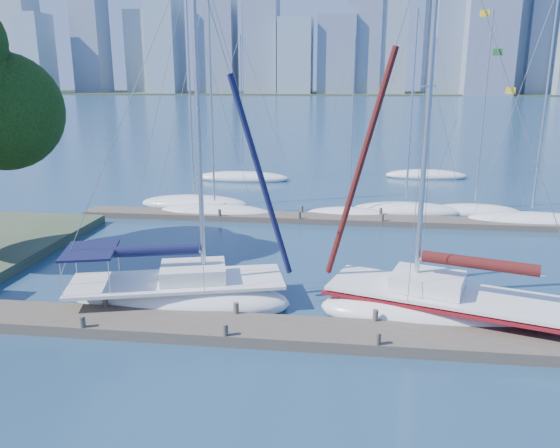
# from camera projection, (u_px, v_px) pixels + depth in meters

# --- Properties ---
(ground) EXTENTS (700.00, 700.00, 0.00)m
(ground) POSITION_uv_depth(u_px,v_px,m) (231.00, 334.00, 19.10)
(ground) COLOR navy
(ground) RESTS_ON ground
(near_dock) EXTENTS (26.00, 2.00, 0.40)m
(near_dock) POSITION_uv_depth(u_px,v_px,m) (231.00, 329.00, 19.05)
(near_dock) COLOR #4B4037
(near_dock) RESTS_ON ground
(far_dock) EXTENTS (30.00, 1.80, 0.36)m
(far_dock) POSITION_uv_depth(u_px,v_px,m) (316.00, 218.00, 34.15)
(far_dock) COLOR #4B4037
(far_dock) RESTS_ON ground
(far_shore) EXTENTS (800.00, 100.00, 1.50)m
(far_shore) POSITION_uv_depth(u_px,v_px,m) (344.00, 93.00, 325.77)
(far_shore) COLOR #38472D
(far_shore) RESTS_ON ground
(sailboat_navy) EXTENTS (9.33, 5.14, 13.66)m
(sailboat_navy) POSITION_uv_depth(u_px,v_px,m) (177.00, 280.00, 21.33)
(sailboat_navy) COLOR white
(sailboat_navy) RESTS_ON ground
(sailboat_maroon) EXTENTS (9.56, 5.56, 15.07)m
(sailboat_maroon) POSITION_uv_depth(u_px,v_px,m) (444.00, 290.00, 20.06)
(sailboat_maroon) COLOR white
(sailboat_maroon) RESTS_ON ground
(bg_boat_0) EXTENTS (7.84, 3.80, 14.90)m
(bg_boat_0) POSITION_uv_depth(u_px,v_px,m) (194.00, 203.00, 37.85)
(bg_boat_0) COLOR white
(bg_boat_0) RESTS_ON ground
(bg_boat_1) EXTENTS (7.76, 5.20, 14.46)m
(bg_boat_1) POSITION_uv_depth(u_px,v_px,m) (215.00, 212.00, 35.49)
(bg_boat_1) COLOR white
(bg_boat_1) RESTS_ON ground
(bg_boat_2) EXTENTS (5.75, 2.71, 11.30)m
(bg_boat_2) POSITION_uv_depth(u_px,v_px,m) (349.00, 213.00, 35.17)
(bg_boat_2) COLOR white
(bg_boat_2) RESTS_ON ground
(bg_boat_3) EXTENTS (7.36, 3.21, 13.15)m
(bg_boat_3) POSITION_uv_depth(u_px,v_px,m) (405.00, 210.00, 35.86)
(bg_boat_3) COLOR white
(bg_boat_3) RESTS_ON ground
(bg_boat_4) EXTENTS (6.21, 4.24, 13.08)m
(bg_boat_4) POSITION_uv_depth(u_px,v_px,m) (474.00, 210.00, 35.89)
(bg_boat_4) COLOR white
(bg_boat_4) RESTS_ON ground
(bg_boat_5) EXTENTS (8.10, 4.84, 14.14)m
(bg_boat_5) POSITION_uv_depth(u_px,v_px,m) (531.00, 220.00, 33.24)
(bg_boat_5) COLOR white
(bg_boat_5) RESTS_ON ground
(bg_boat_6) EXTENTS (8.48, 5.47, 12.51)m
(bg_boat_6) POSITION_uv_depth(u_px,v_px,m) (243.00, 177.00, 47.88)
(bg_boat_6) COLOR white
(bg_boat_6) RESTS_ON ground
(bg_boat_7) EXTENTS (7.46, 3.36, 12.36)m
(bg_boat_7) POSITION_uv_depth(u_px,v_px,m) (426.00, 175.00, 49.03)
(bg_boat_7) COLOR white
(bg_boat_7) RESTS_ON ground
(skyline) EXTENTS (503.90, 51.31, 99.06)m
(skyline) POSITION_uv_depth(u_px,v_px,m) (386.00, 26.00, 285.60)
(skyline) COLOR #8599AC
(skyline) RESTS_ON ground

